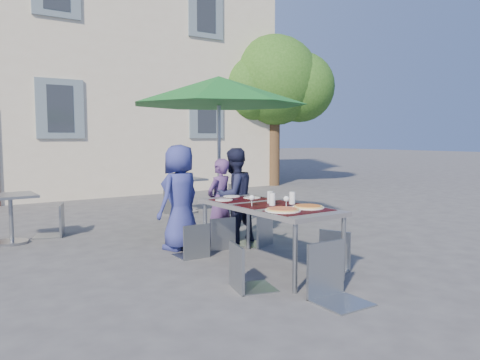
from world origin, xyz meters
TOP-DOWN VIEW (x-y plane):
  - ground at (0.00, 0.00)m, footprint 90.00×90.00m
  - building at (-0.00, 11.50)m, footprint 13.60×8.20m
  - tree at (6.55, 7.54)m, footprint 3.60×3.00m
  - dining_table at (0.49, 0.17)m, footprint 0.80×1.85m
  - pizza_near_left at (0.31, -0.31)m, footprint 0.38×0.38m
  - pizza_near_right at (0.68, -0.31)m, footprint 0.35×0.35m
  - glassware at (0.55, 0.09)m, footprint 0.56×0.42m
  - place_settings at (0.49, 0.82)m, footprint 0.68×0.47m
  - child_0 at (0.08, 1.59)m, footprint 0.82×0.69m
  - child_1 at (0.66, 1.49)m, footprint 0.52×0.42m
  - child_2 at (0.90, 1.48)m, footprint 0.71×0.47m
  - chair_0 at (0.00, 1.08)m, footprint 0.38×0.38m
  - chair_1 at (0.53, 1.27)m, footprint 0.42×0.42m
  - chair_2 at (1.09, 1.14)m, footprint 0.59×0.59m
  - chair_3 at (-0.18, -0.33)m, footprint 0.49×0.49m
  - chair_4 at (1.01, -0.35)m, footprint 0.50×0.49m
  - chair_5 at (0.32, -1.05)m, footprint 0.47×0.48m
  - patio_umbrella at (1.10, 2.21)m, footprint 2.78×2.78m
  - cafe_table_0 at (-1.77, 3.27)m, footprint 0.67×0.67m
  - bg_chair_r_0 at (-1.13, 3.46)m, footprint 0.54×0.54m
  - cafe_table_1 at (1.64, 4.30)m, footprint 0.65×0.65m
  - bg_chair_l_1 at (1.33, 4.25)m, footprint 0.49×0.48m
  - bg_chair_r_1 at (2.77, 4.37)m, footprint 0.45×0.45m

SIDE VIEW (x-z plane):
  - ground at x=0.00m, z-range 0.00..0.00m
  - cafe_table_1 at x=1.64m, z-range 0.11..0.81m
  - cafe_table_0 at x=-1.77m, z-range 0.12..0.84m
  - chair_0 at x=0.00m, z-range 0.06..0.90m
  - chair_1 at x=0.53m, z-range 0.07..0.91m
  - chair_4 at x=1.01m, z-range 0.07..0.93m
  - chair_3 at x=-0.18m, z-range 0.07..0.97m
  - bg_chair_l_1 at x=1.33m, z-range 0.08..1.00m
  - bg_chair_r_0 at x=-1.13m, z-range 0.08..1.03m
  - bg_chair_r_1 at x=2.77m, z-range 0.08..1.03m
  - chair_2 at x=1.09m, z-range 0.09..1.08m
  - chair_5 at x=0.32m, z-range 0.09..1.12m
  - child_1 at x=0.66m, z-range 0.00..1.23m
  - child_2 at x=0.90m, z-range 0.00..1.38m
  - dining_table at x=0.49m, z-range 0.32..1.07m
  - child_0 at x=0.08m, z-range 0.00..1.44m
  - place_settings at x=0.49m, z-range 0.76..0.77m
  - pizza_near_right at x=0.68m, z-range 0.75..0.78m
  - pizza_near_left at x=0.31m, z-range 0.75..0.78m
  - glassware at x=0.55m, z-range 0.75..0.90m
  - patio_umbrella at x=1.10m, z-range 1.00..3.48m
  - tree at x=6.55m, z-range 0.90..5.60m
  - building at x=0.00m, z-range -0.70..10.40m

